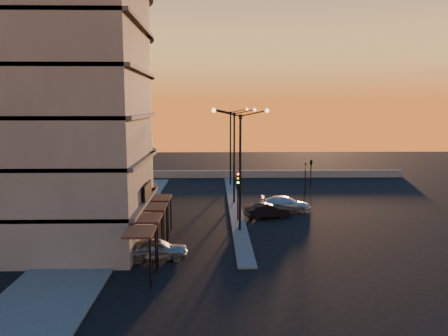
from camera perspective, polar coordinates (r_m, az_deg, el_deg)
ground at (r=34.39m, az=2.08°, el=-8.28°), size 120.00×120.00×0.00m
sidewalk_west at (r=39.11m, az=-13.92°, el=-6.41°), size 5.00×40.00×0.12m
median at (r=44.05m, az=1.32°, el=-4.55°), size 1.20×36.00×0.12m
parapet at (r=59.79m, az=2.54°, el=-0.79°), size 44.00×0.50×1.00m
building at (r=35.17m, az=-21.70°, el=11.15°), size 14.35×17.08×25.00m
streetlamp_near at (r=33.26m, az=2.13°, el=1.01°), size 4.32×0.32×9.51m
streetlamp_mid at (r=43.19m, az=1.34°, el=2.63°), size 4.32×0.32×9.51m
streetlamp_far at (r=53.14m, az=0.84°, el=3.64°), size 4.32×0.32×9.51m
traffic_light_main at (r=36.51m, az=1.84°, el=-2.66°), size 0.28×0.44×4.25m
signal_east_a at (r=48.62m, az=10.57°, el=-1.25°), size 0.13×0.16×3.60m
signal_east_b at (r=52.64m, az=11.31°, el=0.72°), size 0.42×1.99×3.60m
car_hatchback at (r=28.53m, az=-8.87°, el=-10.39°), size 4.17×2.04×1.37m
car_sedan at (r=38.46m, az=5.69°, el=-5.56°), size 4.13×2.29×1.29m
car_wagon at (r=41.24m, az=8.08°, el=-4.64°), size 4.88×2.67×1.34m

